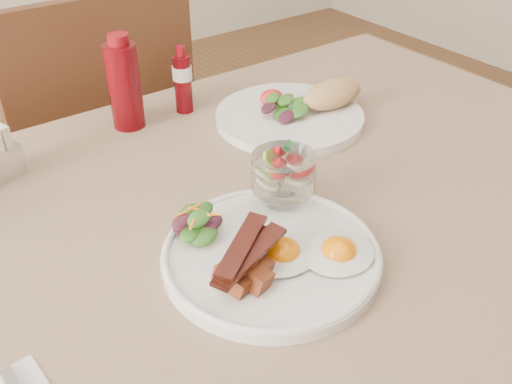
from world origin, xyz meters
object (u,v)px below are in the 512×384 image
(ketchup_bottle, at_px, (125,85))
(hot_sauce_bottle, at_px, (183,80))
(second_plate, at_px, (300,110))
(table, at_px, (259,252))
(chair_far, at_px, (98,153))
(fruit_cup, at_px, (283,172))
(main_plate, at_px, (271,256))

(ketchup_bottle, xyz_separation_m, hot_sauce_bottle, (0.11, -0.01, -0.02))
(second_plate, bearing_deg, ketchup_bottle, 148.31)
(table, distance_m, chair_far, 0.68)
(fruit_cup, xyz_separation_m, second_plate, (0.21, 0.21, -0.05))
(ketchup_bottle, relative_size, hot_sauce_bottle, 1.33)
(second_plate, distance_m, ketchup_bottle, 0.32)
(fruit_cup, bearing_deg, chair_far, 91.55)
(table, height_order, chair_far, chair_far)
(second_plate, height_order, hot_sauce_bottle, hot_sauce_bottle)
(hot_sauce_bottle, bearing_deg, ketchup_bottle, 176.08)
(main_plate, xyz_separation_m, second_plate, (0.28, 0.28, 0.01))
(chair_far, bearing_deg, fruit_cup, -88.45)
(chair_far, bearing_deg, main_plate, -94.44)
(fruit_cup, bearing_deg, second_plate, 45.29)
(main_plate, bearing_deg, second_plate, 44.95)
(chair_far, bearing_deg, table, -90.00)
(table, xyz_separation_m, fruit_cup, (0.02, -0.03, 0.15))
(table, height_order, fruit_cup, fruit_cup)
(main_plate, bearing_deg, hot_sauce_bottle, 73.50)
(fruit_cup, bearing_deg, table, 122.01)
(main_plate, bearing_deg, table, 60.60)
(chair_far, relative_size, fruit_cup, 10.26)
(main_plate, relative_size, second_plate, 0.96)
(table, bearing_deg, hot_sauce_bottle, 78.08)
(hot_sauce_bottle, bearing_deg, fruit_cup, -98.06)
(ketchup_bottle, bearing_deg, main_plate, -92.45)
(ketchup_bottle, bearing_deg, fruit_cup, -80.87)
(chair_far, height_order, ketchup_bottle, chair_far)
(main_plate, height_order, fruit_cup, fruit_cup)
(chair_far, height_order, fruit_cup, chair_far)
(chair_far, distance_m, main_plate, 0.81)
(table, height_order, main_plate, main_plate)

